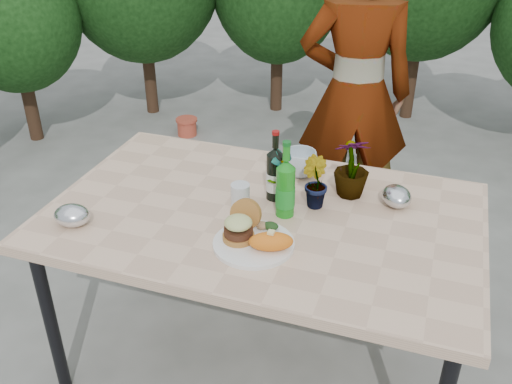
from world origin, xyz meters
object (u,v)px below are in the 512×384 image
(wine_bottle, at_px, (275,174))
(patio_table, at_px, (263,225))
(dinner_plate, at_px, (254,244))
(person, at_px, (355,94))

(wine_bottle, bearing_deg, patio_table, -82.49)
(patio_table, relative_size, dinner_plate, 5.71)
(patio_table, distance_m, wine_bottle, 0.20)
(dinner_plate, distance_m, wine_bottle, 0.34)
(dinner_plate, bearing_deg, person, 86.07)
(patio_table, relative_size, wine_bottle, 5.64)
(patio_table, bearing_deg, person, 83.43)
(dinner_plate, xyz_separation_m, wine_bottle, (-0.03, 0.33, 0.10))
(patio_table, distance_m, dinner_plate, 0.23)
(wine_bottle, bearing_deg, dinner_plate, -72.46)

